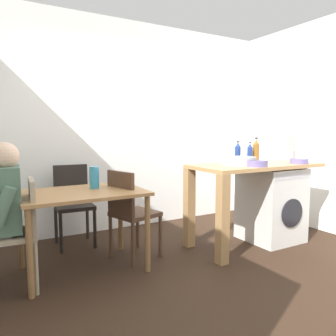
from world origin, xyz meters
name	(u,v)px	position (x,y,z in m)	size (l,w,h in m)	color
ground_plane	(203,272)	(0.00, 0.00, 0.00)	(5.46, 5.46, 0.00)	black
wall_back	(126,126)	(0.00, 1.75, 1.35)	(4.60, 0.10, 2.70)	white
dining_table	(82,202)	(-0.92, 0.60, 0.64)	(1.10, 0.76, 0.74)	#9E7042
chair_person_seat	(19,228)	(-1.47, 0.50, 0.51)	(0.43, 0.43, 0.90)	gray
chair_opposite	(129,210)	(-0.45, 0.63, 0.51)	(0.49, 0.49, 0.90)	#4C3323
chair_spare_by_wall	(73,200)	(-0.82, 1.38, 0.51)	(0.42, 0.42, 0.90)	black
kitchen_counter	(241,179)	(0.77, 0.36, 0.76)	(1.50, 0.68, 0.92)	tan
washing_machine	(271,204)	(1.24, 0.36, 0.43)	(0.60, 0.61, 0.86)	silver
sink_basin	(238,161)	(0.72, 0.36, 0.97)	(0.38, 0.38, 0.09)	#9EA0A5
tap	(227,151)	(0.72, 0.54, 1.06)	(0.02, 0.02, 0.28)	#B2B2B7
bottle_tall_green	(238,152)	(0.95, 0.62, 1.03)	(0.07, 0.07, 0.25)	navy
bottle_squat_brown	(250,153)	(1.04, 0.53, 1.03)	(0.06, 0.06, 0.24)	navy
bottle_clear_small	(256,151)	(1.15, 0.53, 1.05)	(0.08, 0.08, 0.29)	brown
mixing_bowl	(256,163)	(0.79, 0.16, 0.96)	(0.23, 0.23, 0.06)	slate
utensil_crock	(291,155)	(1.61, 0.41, 0.99)	(0.11, 0.11, 0.30)	gray
colander	(299,161)	(1.43, 0.14, 0.95)	(0.20, 0.20, 0.06)	slate
vase	(94,177)	(-0.77, 0.70, 0.85)	(0.09, 0.09, 0.21)	teal
scissors	(259,164)	(0.93, 0.26, 0.92)	(0.15, 0.06, 0.01)	#B2B2B7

